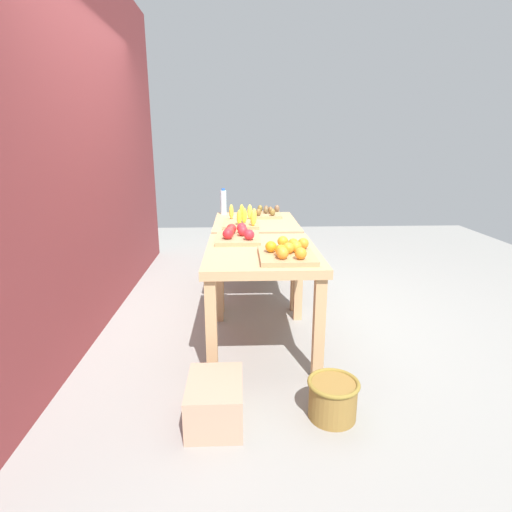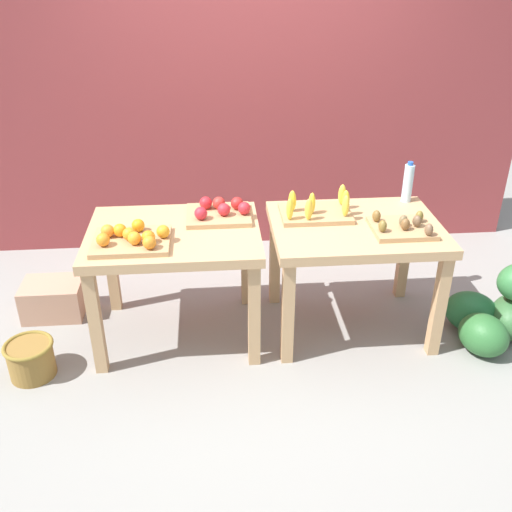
{
  "view_description": "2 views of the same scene",
  "coord_description": "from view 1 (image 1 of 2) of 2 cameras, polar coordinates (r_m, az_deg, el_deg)",
  "views": [
    {
      "loc": [
        -3.35,
        0.16,
        1.47
      ],
      "look_at": [
        -0.06,
        0.02,
        0.56
      ],
      "focal_mm": 28.31,
      "sensor_mm": 36.0,
      "label": 1
    },
    {
      "loc": [
        -0.33,
        -3.17,
        2.28
      ],
      "look_at": [
        -0.06,
        -0.01,
        0.56
      ],
      "focal_mm": 40.72,
      "sensor_mm": 36.0,
      "label": 2
    }
  ],
  "objects": [
    {
      "name": "ground_plane",
      "position": [
        3.66,
        0.28,
        -8.27
      ],
      "size": [
        8.0,
        8.0,
        0.0
      ],
      "primitive_type": "plane",
      "color": "gray"
    },
    {
      "name": "display_table_right",
      "position": [
        4.0,
        -0.08,
        3.44
      ],
      "size": [
        1.04,
        0.8,
        0.75
      ],
      "color": "tan",
      "rests_on": "ground_plane"
    },
    {
      "name": "wicker_basket",
      "position": [
        2.41,
        10.8,
        -19.09
      ],
      "size": [
        0.29,
        0.29,
        0.23
      ],
      "color": "olive",
      "rests_on": "ground_plane"
    },
    {
      "name": "watermelon_pile",
      "position": [
        5.0,
        2.0,
        0.5
      ],
      "size": [
        0.68,
        0.66,
        0.52
      ],
      "color": "#346436",
      "rests_on": "ground_plane"
    },
    {
      "name": "display_table_left",
      "position": [
        2.91,
        0.8,
        -1.14
      ],
      "size": [
        1.04,
        0.8,
        0.75
      ],
      "color": "tan",
      "rests_on": "ground_plane"
    },
    {
      "name": "water_bottle",
      "position": [
        4.37,
        -4.63,
        7.61
      ],
      "size": [
        0.07,
        0.07,
        0.28
      ],
      "color": "silver",
      "rests_on": "display_table_right"
    },
    {
      "name": "cardboard_produce_box",
      "position": [
        2.35,
        -5.8,
        -19.76
      ],
      "size": [
        0.4,
        0.3,
        0.24
      ],
      "primitive_type": "cube",
      "color": "tan",
      "rests_on": "ground_plane"
    },
    {
      "name": "orange_bin",
      "position": [
        2.67,
        4.47,
        0.59
      ],
      "size": [
        0.45,
        0.36,
        0.11
      ],
      "color": "tan",
      "rests_on": "display_table_left"
    },
    {
      "name": "apple_bin",
      "position": [
        3.15,
        -2.64,
        2.91
      ],
      "size": [
        0.41,
        0.34,
        0.11
      ],
      "color": "tan",
      "rests_on": "display_table_left"
    },
    {
      "name": "banana_crate",
      "position": [
        3.74,
        -1.97,
        5.0
      ],
      "size": [
        0.44,
        0.32,
        0.17
      ],
      "color": "tan",
      "rests_on": "display_table_right"
    },
    {
      "name": "back_wall",
      "position": [
        3.55,
        -22.79,
        14.74
      ],
      "size": [
        4.4,
        0.12,
        3.0
      ],
      "primitive_type": "cube",
      "color": "brown",
      "rests_on": "ground_plane"
    },
    {
      "name": "kiwi_bin",
      "position": [
        4.22,
        1.39,
        6.01
      ],
      "size": [
        0.36,
        0.32,
        0.1
      ],
      "color": "tan",
      "rests_on": "display_table_right"
    }
  ]
}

